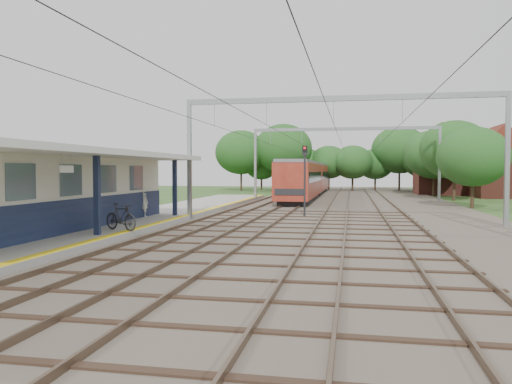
# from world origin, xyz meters

# --- Properties ---
(ground) EXTENTS (160.00, 160.00, 0.00)m
(ground) POSITION_xyz_m (0.00, 0.00, 0.00)
(ground) COLOR #2D4C1E
(ground) RESTS_ON ground
(ballast_bed) EXTENTS (18.00, 90.00, 0.10)m
(ballast_bed) POSITION_xyz_m (4.00, 30.00, 0.05)
(ballast_bed) COLOR #473D33
(ballast_bed) RESTS_ON ground
(platform) EXTENTS (5.00, 52.00, 0.35)m
(platform) POSITION_xyz_m (-7.50, 14.00, 0.17)
(platform) COLOR gray
(platform) RESTS_ON ground
(yellow_stripe) EXTENTS (0.45, 52.00, 0.01)m
(yellow_stripe) POSITION_xyz_m (-5.25, 14.00, 0.35)
(yellow_stripe) COLOR yellow
(yellow_stripe) RESTS_ON platform
(station_building) EXTENTS (3.41, 18.00, 3.40)m
(station_building) POSITION_xyz_m (-8.88, 7.00, 2.04)
(station_building) COLOR beige
(station_building) RESTS_ON platform
(canopy) EXTENTS (6.40, 20.00, 3.44)m
(canopy) POSITION_xyz_m (-7.77, 6.00, 3.64)
(canopy) COLOR #131D3E
(canopy) RESTS_ON platform
(rail_tracks) EXTENTS (11.80, 88.00, 0.15)m
(rail_tracks) POSITION_xyz_m (1.50, 30.00, 0.18)
(rail_tracks) COLOR brown
(rail_tracks) RESTS_ON ballast_bed
(catenary_system) EXTENTS (17.22, 88.00, 7.00)m
(catenary_system) POSITION_xyz_m (3.39, 25.28, 5.51)
(catenary_system) COLOR gray
(catenary_system) RESTS_ON ground
(tree_band) EXTENTS (31.72, 30.88, 8.82)m
(tree_band) POSITION_xyz_m (3.84, 57.12, 4.92)
(tree_band) COLOR #382619
(tree_band) RESTS_ON ground
(house_near) EXTENTS (7.00, 6.12, 7.89)m
(house_near) POSITION_xyz_m (21.00, 46.00, 2.99)
(house_near) COLOR brown
(house_near) RESTS_ON ground
(house_far) EXTENTS (8.00, 6.12, 8.66)m
(house_far) POSITION_xyz_m (16.00, 52.00, 3.23)
(house_far) COLOR brown
(house_far) RESTS_ON ground
(person) EXTENTS (0.71, 0.59, 1.67)m
(person) POSITION_xyz_m (-7.27, 13.70, 1.19)
(person) COLOR white
(person) RESTS_ON platform
(bicycle) EXTENTS (2.01, 1.33, 1.18)m
(bicycle) POSITION_xyz_m (-5.60, 7.48, 0.94)
(bicycle) COLOR black
(bicycle) RESTS_ON platform
(train) EXTENTS (2.86, 35.56, 3.76)m
(train) POSITION_xyz_m (-0.50, 43.50, 2.10)
(train) COLOR black
(train) RESTS_ON ballast_bed
(signal_post) EXTENTS (0.31, 0.27, 4.46)m
(signal_post) POSITION_xyz_m (1.35, 18.16, 2.84)
(signal_post) COLOR black
(signal_post) RESTS_ON ground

